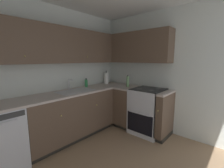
{
  "coord_description": "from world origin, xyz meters",
  "views": [
    {
      "loc": [
        -1.12,
        -1.29,
        1.53
      ],
      "look_at": [
        1.01,
        0.59,
        1.06
      ],
      "focal_mm": 24.32,
      "sensor_mm": 36.0,
      "label": 1
    }
  ],
  "objects_px": {
    "paper_towel_roll": "(106,78)",
    "oil_bottle": "(128,81)",
    "oven_range": "(148,111)",
    "soap_bottle": "(86,83)"
  },
  "relations": [
    {
      "from": "oven_range",
      "to": "paper_towel_roll",
      "type": "height_order",
      "value": "paper_towel_roll"
    },
    {
      "from": "paper_towel_roll",
      "to": "oil_bottle",
      "type": "distance_m",
      "value": 0.65
    },
    {
      "from": "paper_towel_roll",
      "to": "oven_range",
      "type": "bearing_deg",
      "value": -88.52
    },
    {
      "from": "oven_range",
      "to": "paper_towel_roll",
      "type": "relative_size",
      "value": 3.19
    },
    {
      "from": "soap_bottle",
      "to": "paper_towel_roll",
      "type": "height_order",
      "value": "paper_towel_roll"
    },
    {
      "from": "soap_bottle",
      "to": "oven_range",
      "type": "bearing_deg",
      "value": -61.04
    },
    {
      "from": "oven_range",
      "to": "soap_bottle",
      "type": "distance_m",
      "value": 1.45
    },
    {
      "from": "paper_towel_roll",
      "to": "oil_bottle",
      "type": "bearing_deg",
      "value": -89.04
    },
    {
      "from": "paper_towel_roll",
      "to": "soap_bottle",
      "type": "bearing_deg",
      "value": 178.16
    },
    {
      "from": "oven_range",
      "to": "paper_towel_roll",
      "type": "bearing_deg",
      "value": 91.48
    }
  ]
}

